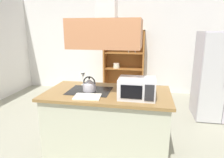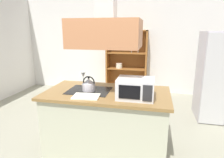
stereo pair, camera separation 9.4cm
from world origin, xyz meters
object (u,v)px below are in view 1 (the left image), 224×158
object	(u,v)px
refrigerator	(220,76)
fruit_bowl	(144,87)
kettle	(89,85)
microwave	(137,88)
wine_glass_on_counter	(83,76)
cutting_board	(87,97)
dish_cabinet	(124,66)

from	to	relation	value
refrigerator	fruit_bowl	bearing A→B (deg)	-137.65
kettle	microwave	bearing A→B (deg)	-14.81
kettle	wine_glass_on_counter	bearing A→B (deg)	123.61
kettle	wine_glass_on_counter	world-z (taller)	kettle
fruit_bowl	kettle	bearing A→B (deg)	-166.02
cutting_board	fruit_bowl	bearing A→B (deg)	33.22
cutting_board	microwave	xyz separation A→B (m)	(0.63, 0.09, 0.12)
kettle	fruit_bowl	distance (m)	0.79
kettle	wine_glass_on_counter	distance (m)	0.34
dish_cabinet	kettle	bearing A→B (deg)	-92.83
refrigerator	wine_glass_on_counter	size ratio (longest dim) A/B	8.35
kettle	cutting_board	bearing A→B (deg)	-78.61
refrigerator	fruit_bowl	size ratio (longest dim) A/B	7.29
microwave	dish_cabinet	bearing A→B (deg)	100.23
refrigerator	cutting_board	xyz separation A→B (m)	(-2.17, -1.79, 0.05)
refrigerator	kettle	bearing A→B (deg)	-145.65
microwave	refrigerator	bearing A→B (deg)	47.80
kettle	fruit_bowl	xyz separation A→B (m)	(0.76, 0.19, -0.04)
microwave	fruit_bowl	distance (m)	0.39
wine_glass_on_counter	microwave	bearing A→B (deg)	-28.00
cutting_board	wine_glass_on_counter	world-z (taller)	wine_glass_on_counter
dish_cabinet	kettle	size ratio (longest dim) A/B	8.29
refrigerator	wine_glass_on_counter	world-z (taller)	refrigerator
microwave	fruit_bowl	xyz separation A→B (m)	(0.08, 0.37, -0.08)
wine_glass_on_counter	fruit_bowl	bearing A→B (deg)	-5.47
cutting_board	microwave	bearing A→B (deg)	8.55
refrigerator	microwave	world-z (taller)	refrigerator
refrigerator	kettle	size ratio (longest dim) A/B	8.18
dish_cabinet	cutting_board	bearing A→B (deg)	-91.56
dish_cabinet	cutting_board	size ratio (longest dim) A/B	5.13
cutting_board	wine_glass_on_counter	distance (m)	0.62
dish_cabinet	kettle	distance (m)	2.83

